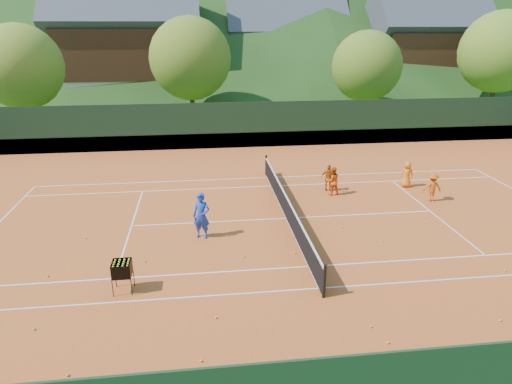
{
  "coord_description": "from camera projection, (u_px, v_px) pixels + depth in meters",
  "views": [
    {
      "loc": [
        -3.46,
        -17.38,
        7.72
      ],
      "look_at": [
        -1.3,
        0.0,
        1.26
      ],
      "focal_mm": 32.0,
      "sensor_mm": 36.0,
      "label": 1
    }
  ],
  "objects": [
    {
      "name": "tennis_ball_12",
      "position": [
        201.0,
        361.0,
        11.04
      ],
      "size": [
        0.07,
        0.07,
        0.07
      ],
      "primitive_type": "sphere",
      "color": "#BEDC24",
      "rests_on": "clay_court"
    },
    {
      "name": "ground",
      "position": [
        286.0,
        219.0,
        19.26
      ],
      "size": [
        400.0,
        400.0,
        0.0
      ],
      "primitive_type": "plane",
      "color": "#2C541A",
      "rests_on": "ground"
    },
    {
      "name": "tennis_ball_3",
      "position": [
        145.0,
        261.0,
        15.69
      ],
      "size": [
        0.07,
        0.07,
        0.07
      ],
      "primitive_type": "sphere",
      "color": "#BEDC24",
      "rests_on": "clay_court"
    },
    {
      "name": "tennis_ball_20",
      "position": [
        500.0,
        320.0,
        12.56
      ],
      "size": [
        0.07,
        0.07,
        0.07
      ],
      "primitive_type": "sphere",
      "color": "#BEDC24",
      "rests_on": "clay_court"
    },
    {
      "name": "chalet_right",
      "position": [
        422.0,
        49.0,
        47.68
      ],
      "size": [
        11.5,
        8.82,
        11.91
      ],
      "color": "beige",
      "rests_on": "ground"
    },
    {
      "name": "tennis_ball_4",
      "position": [
        442.0,
        226.0,
        18.4
      ],
      "size": [
        0.07,
        0.07,
        0.07
      ],
      "primitive_type": "sphere",
      "color": "#BEDC24",
      "rests_on": "clay_court"
    },
    {
      "name": "student_d",
      "position": [
        432.0,
        187.0,
        20.92
      ],
      "size": [
        0.9,
        0.56,
        1.34
      ],
      "primitive_type": "imported",
      "rotation": [
        0.0,
        0.0,
        3.07
      ],
      "color": "#D45712",
      "rests_on": "clay_court"
    },
    {
      "name": "tennis_ball_19",
      "position": [
        34.0,
        329.0,
        12.2
      ],
      "size": [
        0.07,
        0.07,
        0.07
      ],
      "primitive_type": "sphere",
      "color": "#BEDC24",
      "rests_on": "clay_court"
    },
    {
      "name": "tennis_ball_11",
      "position": [
        194.0,
        383.0,
        10.36
      ],
      "size": [
        0.07,
        0.07,
        0.07
      ],
      "primitive_type": "sphere",
      "color": "#BEDC24",
      "rests_on": "clay_court"
    },
    {
      "name": "student_a",
      "position": [
        333.0,
        181.0,
        21.71
      ],
      "size": [
        0.71,
        0.58,
        1.38
      ],
      "primitive_type": "imported",
      "rotation": [
        0.0,
        0.0,
        3.22
      ],
      "color": "#F85F16",
      "rests_on": "clay_court"
    },
    {
      "name": "tennis_ball_17",
      "position": [
        295.0,
        253.0,
        16.26
      ],
      "size": [
        0.07,
        0.07,
        0.07
      ],
      "primitive_type": "sphere",
      "color": "#BEDC24",
      "rests_on": "clay_court"
    },
    {
      "name": "chalet_mid",
      "position": [
        284.0,
        51.0,
        49.88
      ],
      "size": [
        12.65,
        8.82,
        11.45
      ],
      "color": "beige",
      "rests_on": "ground"
    },
    {
      "name": "tree_d",
      "position": [
        500.0,
        52.0,
        38.51
      ],
      "size": [
        6.8,
        6.8,
        8.93
      ],
      "color": "#3E2718",
      "rests_on": "ground"
    },
    {
      "name": "tennis_ball_9",
      "position": [
        383.0,
        240.0,
        17.19
      ],
      "size": [
        0.07,
        0.07,
        0.07
      ],
      "primitive_type": "sphere",
      "color": "#BEDC24",
      "rests_on": "clay_court"
    },
    {
      "name": "ball_hopper",
      "position": [
        122.0,
        269.0,
        13.75
      ],
      "size": [
        0.57,
        0.57,
        1.0
      ],
      "color": "black",
      "rests_on": "clay_court"
    },
    {
      "name": "court_lines",
      "position": [
        286.0,
        218.0,
        19.25
      ],
      "size": [
        23.83,
        11.03,
        0.0
      ],
      "color": "white",
      "rests_on": "clay_court"
    },
    {
      "name": "tennis_ball_5",
      "position": [
        48.0,
        276.0,
        14.76
      ],
      "size": [
        0.07,
        0.07,
        0.07
      ],
      "primitive_type": "sphere",
      "color": "#BEDC24",
      "rests_on": "clay_court"
    },
    {
      "name": "tennis_ball_8",
      "position": [
        371.0,
        327.0,
        12.3
      ],
      "size": [
        0.07,
        0.07,
        0.07
      ],
      "primitive_type": "sphere",
      "color": "#BEDC24",
      "rests_on": "clay_court"
    },
    {
      "name": "tennis_ball_10",
      "position": [
        388.0,
        343.0,
        11.68
      ],
      "size": [
        0.07,
        0.07,
        0.07
      ],
      "primitive_type": "sphere",
      "color": "#BEDC24",
      "rests_on": "clay_court"
    },
    {
      "name": "clay_court",
      "position": [
        286.0,
        218.0,
        19.25
      ],
      "size": [
        40.0,
        24.0,
        0.02
      ],
      "primitive_type": "cube",
      "color": "#BA4F1E",
      "rests_on": "ground"
    },
    {
      "name": "tennis_ball_16",
      "position": [
        67.0,
        375.0,
        10.59
      ],
      "size": [
        0.07,
        0.07,
        0.07
      ],
      "primitive_type": "sphere",
      "color": "#BEDC24",
      "rests_on": "clay_court"
    },
    {
      "name": "tennis_ball_15",
      "position": [
        437.0,
        361.0,
        11.05
      ],
      "size": [
        0.07,
        0.07,
        0.07
      ],
      "primitive_type": "sphere",
      "color": "#BEDC24",
      "rests_on": "clay_court"
    },
    {
      "name": "tennis_ball_1",
      "position": [
        505.0,
        271.0,
        15.09
      ],
      "size": [
        0.07,
        0.07,
        0.07
      ],
      "primitive_type": "sphere",
      "color": "#BEDC24",
      "rests_on": "clay_court"
    },
    {
      "name": "tennis_net",
      "position": [
        287.0,
        207.0,
        19.08
      ],
      "size": [
        0.1,
        12.07,
        1.1
      ],
      "color": "black",
      "rests_on": "clay_court"
    },
    {
      "name": "student_c",
      "position": [
        407.0,
        174.0,
        22.76
      ],
      "size": [
        0.7,
        0.52,
        1.31
      ],
      "primitive_type": "imported",
      "rotation": [
        0.0,
        0.0,
        2.97
      ],
      "color": "orange",
      "rests_on": "clay_court"
    },
    {
      "name": "tennis_ball_7",
      "position": [
        244.0,
        256.0,
        16.01
      ],
      "size": [
        0.07,
        0.07,
        0.07
      ],
      "primitive_type": "sphere",
      "color": "#BEDC24",
      "rests_on": "clay_court"
    },
    {
      "name": "tree_a",
      "position": [
        21.0,
        67.0,
        32.48
      ],
      "size": [
        6.0,
        6.0,
        7.88
      ],
      "color": "#3F2819",
      "rests_on": "ground"
    },
    {
      "name": "tennis_ball_14",
      "position": [
        116.0,
        267.0,
        15.34
      ],
      "size": [
        0.07,
        0.07,
        0.07
      ],
      "primitive_type": "sphere",
      "color": "#BEDC24",
      "rests_on": "clay_court"
    },
    {
      "name": "tree_c",
      "position": [
        367.0,
        66.0,
        36.53
      ],
      "size": [
        5.6,
        5.6,
        7.35
      ],
      "color": "#412B1A",
      "rests_on": "ground"
    },
    {
      "name": "tennis_ball_13",
      "position": [
        85.0,
        238.0,
        17.39
      ],
      "size": [
        0.07,
        0.07,
        0.07
      ],
      "primitive_type": "sphere",
      "color": "#BEDC24",
      "rests_on": "clay_court"
    },
    {
      "name": "tennis_ball_6",
      "position": [
        426.0,
        222.0,
        18.79
      ],
      "size": [
        0.07,
        0.07,
        0.07
      ],
      "primitive_type": "sphere",
      "color": "#BEDC24",
      "rests_on": "clay_court"
    },
    {
      "name": "coach",
      "position": [
        201.0,
        216.0,
        17.22
      ],
      "size": [
        0.76,
        0.62,
        1.8
      ],
      "primitive_type": "imported",
      "rotation": [
        0.0,
        0.0,
        -0.34
      ],
      "color": "#1C3DB6",
      "rests_on": "clay_court"
    },
    {
      "name": "tennis_ball_2",
      "position": [
        216.0,
        318.0,
        12.67
      ],
      "size": [
        0.07,
        0.07,
        0.07
      ],
      "primitive_type": "sphere",
      "color": "#BEDC24",
      "rests_on": "clay_court"
    },
    {
      "name": "tree_b",
      "position": [
        190.0,
        59.0,
        35.62
      ],
      "size": [
        6.4,
        6.4,
        8.4
      ],
      "color": "#3F2819",
      "rests_on": "ground"
    },
    {
      "name": "student_b",
      "position": [
        329.0,
        178.0,
        22.21
      ],
      "size": [
        0.84,
        0.58,
        1.33
      ],
      "primitive_type": "imported",
      "rotation": [
        0.0,
        0.0,
        2.78
      ],
      "color": "#D16312",
      "rests_on": "clay_court"
    },
    {
      "name": "perimeter_fence",
      "position": [
        287.0,
        191.0,
        18.82
      ],
      "size": [
        40.4,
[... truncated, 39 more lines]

